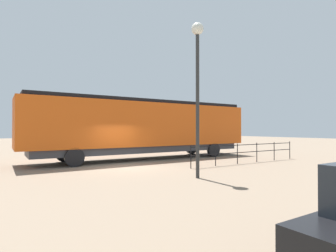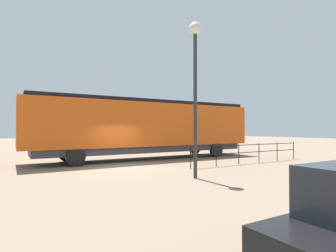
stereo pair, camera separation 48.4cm
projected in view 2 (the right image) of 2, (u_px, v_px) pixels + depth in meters
name	position (u px, v px, depth m)	size (l,w,h in m)	color
ground_plane	(127.00, 167.00, 15.13)	(120.00, 120.00, 0.00)	#84705B
locomotive	(154.00, 126.00, 19.63)	(3.14, 16.55, 4.23)	#D15114
lamp_post	(195.00, 67.00, 11.77)	(0.55, 0.55, 6.90)	#2D2D2D
platform_fence	(249.00, 150.00, 16.87)	(0.05, 9.14, 1.27)	black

